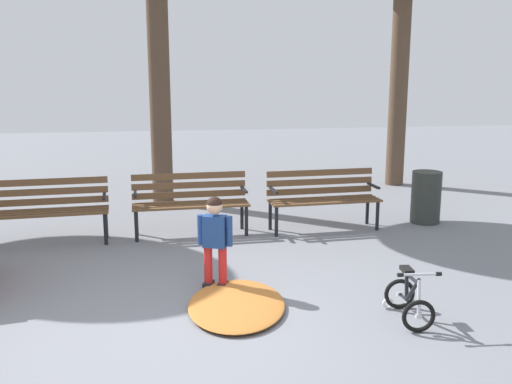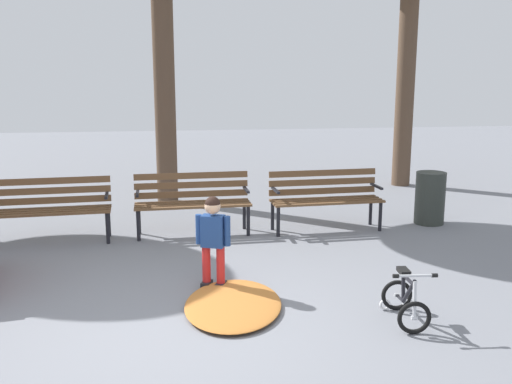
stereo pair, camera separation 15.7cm
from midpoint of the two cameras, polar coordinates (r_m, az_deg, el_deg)
The scene contains 8 objects.
ground at distance 5.26m, azimuth -7.95°, elevation -13.52°, with size 36.00×36.00×0.00m, color slate.
park_bench_far_left at distance 8.11m, azimuth -19.28°, elevation -1.19°, with size 1.63×0.56×0.85m.
park_bench_left at distance 8.09m, azimuth -5.76°, elevation -0.61°, with size 1.61×0.51×0.85m.
park_bench_right at distance 8.34m, azimuth 7.39°, elevation -0.27°, with size 1.62×0.54×0.85m.
child_standing at distance 6.01m, azimuth -3.53°, elevation -4.29°, with size 0.35×0.24×0.99m.
kids_bicycle at distance 5.52m, azimuth 15.36°, elevation -10.32°, with size 0.41×0.59×0.54m.
leaf_pile at distance 5.68m, azimuth -1.47°, elevation -11.04°, with size 1.34×0.94×0.07m, color #B26B2D.
trash_bin at distance 9.02m, azimuth 17.32°, elevation -0.57°, with size 0.44×0.44×0.78m, color #2D332D.
Camera 2 is at (0.10, -4.77, 2.23)m, focal length 40.40 mm.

